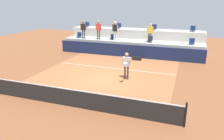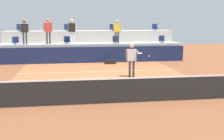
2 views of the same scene
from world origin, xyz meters
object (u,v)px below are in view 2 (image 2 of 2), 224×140
(stadium_chair_lower_far_left, at_px, (15,41))
(stadium_chair_lower_right, at_px, (116,40))
(tennis_player, at_px, (132,57))
(tennis_ball, at_px, (149,56))
(stadium_chair_upper_far_right, at_px, (155,28))
(stadium_chair_lower_far_right, at_px, (162,40))
(stadium_chair_upper_right, at_px, (113,28))
(stadium_chair_lower_left, at_px, (67,41))
(stadium_chair_upper_far_left, at_px, (19,28))
(stadium_chair_upper_left, at_px, (67,28))
(spectator_with_hat, at_px, (24,29))
(spectator_in_white, at_px, (48,29))
(spectator_in_grey, at_px, (117,29))
(spectator_leaning_on_rail, at_px, (72,29))
(equipment_bag, at_px, (110,62))

(stadium_chair_lower_far_left, height_order, stadium_chair_lower_right, same)
(tennis_player, height_order, tennis_ball, tennis_player)
(stadium_chair_upper_far_right, bearing_deg, stadium_chair_lower_far_right, -89.66)
(stadium_chair_upper_right, distance_m, stadium_chair_upper_far_right, 3.49)
(stadium_chair_lower_far_left, distance_m, stadium_chair_upper_far_right, 10.84)
(stadium_chair_lower_left, xyz_separation_m, stadium_chair_upper_far_left, (-3.54, 1.80, 0.85))
(stadium_chair_upper_left, distance_m, spectator_with_hat, 3.62)
(spectator_in_white, distance_m, spectator_in_grey, 4.85)
(stadium_chair_lower_far_left, bearing_deg, spectator_leaning_on_rail, -5.55)
(spectator_with_hat, xyz_separation_m, spectator_leaning_on_rail, (3.23, 0.00, -0.02))
(stadium_chair_lower_far_right, relative_size, spectator_in_grey, 0.31)
(spectator_with_hat, xyz_separation_m, equipment_bag, (5.72, -1.61, -2.17))
(stadium_chair_lower_left, distance_m, stadium_chair_upper_far_right, 7.36)
(stadium_chair_upper_left, xyz_separation_m, stadium_chair_upper_right, (3.57, 0.00, 0.00))
(stadium_chair_lower_right, bearing_deg, spectator_leaning_on_rail, -173.13)
(stadium_chair_lower_far_right, distance_m, stadium_chair_upper_far_right, 1.99)
(stadium_chair_lower_far_left, bearing_deg, stadium_chair_upper_far_left, 88.75)
(stadium_chair_lower_left, height_order, spectator_in_grey, spectator_in_grey)
(tennis_player, relative_size, spectator_in_grey, 1.04)
(stadium_chair_lower_right, xyz_separation_m, spectator_in_grey, (0.03, -0.38, 0.79))
(stadium_chair_upper_left, height_order, spectator_leaning_on_rail, spectator_leaning_on_rail)
(stadium_chair_lower_far_left, xyz_separation_m, stadium_chair_upper_right, (7.17, 1.80, 0.85))
(stadium_chair_lower_far_right, distance_m, stadium_chair_upper_right, 4.03)
(stadium_chair_lower_far_right, height_order, stadium_chair_upper_right, stadium_chair_upper_right)
(spectator_leaning_on_rail, relative_size, spectator_in_grey, 1.04)
(stadium_chair_lower_far_right, relative_size, equipment_bag, 0.68)
(stadium_chair_upper_far_right, height_order, tennis_ball, stadium_chair_upper_far_right)
(stadium_chair_upper_right, bearing_deg, spectator_leaning_on_rail, -145.86)
(stadium_chair_lower_far_right, distance_m, tennis_player, 7.76)
(equipment_bag, bearing_deg, stadium_chair_lower_left, 145.09)
(stadium_chair_lower_right, relative_size, spectator_leaning_on_rail, 0.30)
(stadium_chair_upper_right, bearing_deg, stadium_chair_lower_right, -91.11)
(stadium_chair_upper_right, xyz_separation_m, equipment_bag, (-0.73, -3.80, -2.16))
(tennis_player, height_order, spectator_in_white, spectator_in_white)
(stadium_chair_lower_right, xyz_separation_m, tennis_ball, (0.32, -7.84, -0.24))
(tennis_ball, bearing_deg, spectator_in_grey, 92.23)
(stadium_chair_lower_far_left, bearing_deg, tennis_player, -44.51)
(stadium_chair_upper_far_left, distance_m, spectator_leaning_on_rail, 4.48)
(spectator_with_hat, xyz_separation_m, spectator_in_white, (1.59, 0.00, 0.02))
(stadium_chair_lower_far_left, height_order, stadium_chair_upper_right, stadium_chair_upper_right)
(stadium_chair_upper_left, distance_m, tennis_ball, 10.43)
(stadium_chair_lower_right, bearing_deg, stadium_chair_upper_left, 153.00)
(tennis_player, bearing_deg, spectator_in_white, 125.62)
(stadium_chair_lower_left, xyz_separation_m, tennis_ball, (3.87, -7.84, -0.24))
(stadium_chair_lower_left, bearing_deg, stadium_chair_upper_left, 89.20)
(stadium_chair_lower_far_left, bearing_deg, spectator_in_grey, -3.07)
(stadium_chair_lower_far_left, distance_m, stadium_chair_lower_left, 3.58)
(spectator_with_hat, relative_size, equipment_bag, 2.29)
(stadium_chair_lower_far_left, height_order, tennis_player, stadium_chair_lower_far_left)
(tennis_player, bearing_deg, tennis_ball, -61.72)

